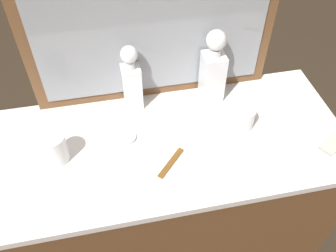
% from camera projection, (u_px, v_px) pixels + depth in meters
% --- Properties ---
extents(ground_plane, '(6.00, 6.00, 0.00)m').
position_uv_depth(ground_plane, '(168.00, 245.00, 1.91)').
color(ground_plane, '#2D2319').
extents(dresser, '(1.29, 0.57, 0.84)m').
position_uv_depth(dresser, '(168.00, 203.00, 1.60)').
color(dresser, brown).
rests_on(dresser, ground_plane).
extents(dresser_mirror, '(0.90, 0.03, 0.73)m').
position_uv_depth(dresser_mirror, '(152.00, 10.00, 1.21)').
color(dresser_mirror, brown).
rests_on(dresser_mirror, dresser).
extents(crystal_decanter_far_right, '(0.07, 0.07, 0.27)m').
position_uv_depth(crystal_decanter_far_right, '(132.00, 83.00, 1.35)').
color(crystal_decanter_far_right, white).
rests_on(crystal_decanter_far_right, dresser).
extents(crystal_decanter_left, '(0.08, 0.08, 0.30)m').
position_uv_depth(crystal_decanter_left, '(213.00, 72.00, 1.37)').
color(crystal_decanter_left, white).
rests_on(crystal_decanter_left, dresser).
extents(crystal_tumbler_front, '(0.08, 0.08, 0.11)m').
position_uv_depth(crystal_tumbler_front, '(55.00, 150.00, 1.20)').
color(crystal_tumbler_front, white).
rests_on(crystal_tumbler_front, dresser).
extents(crystal_tumbler_rear, '(0.09, 0.09, 0.08)m').
position_uv_depth(crystal_tumbler_rear, '(242.00, 118.00, 1.32)').
color(crystal_tumbler_rear, white).
rests_on(crystal_tumbler_rear, dresser).
extents(silver_brush_far_left, '(0.14, 0.12, 0.02)m').
position_uv_depth(silver_brush_far_left, '(335.00, 142.00, 1.28)').
color(silver_brush_far_left, '#B7A88C').
rests_on(silver_brush_far_left, dresser).
extents(porcelain_dish, '(0.06, 0.06, 0.01)m').
position_uv_depth(porcelain_dish, '(127.00, 138.00, 1.30)').
color(porcelain_dish, silver).
rests_on(porcelain_dish, dresser).
extents(tortoiseshell_comb, '(0.11, 0.12, 0.01)m').
position_uv_depth(tortoiseshell_comb, '(171.00, 163.00, 1.23)').
color(tortoiseshell_comb, brown).
rests_on(tortoiseshell_comb, dresser).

